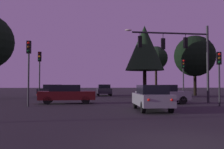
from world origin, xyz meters
The scene contains 14 objects.
ground_plane centered at (0.00, 24.50, 0.00)m, with size 168.00×168.00×0.00m, color #262326.
traffic_signal_mast_arm centered at (4.98, 14.63, 4.49)m, with size 7.18×0.74×6.50m.
traffic_light_corner_left centered at (-6.87, 12.28, 3.27)m, with size 0.30×0.35×4.64m.
traffic_light_corner_right centered at (6.40, 18.10, 2.84)m, with size 0.30×0.35×3.99m.
traffic_light_median centered at (6.65, 11.42, 2.76)m, with size 0.34×0.38×3.87m.
traffic_light_far_side centered at (-7.22, 18.14, 3.23)m, with size 0.31×0.36×4.57m.
car_nearside_lane centered at (1.11, 8.73, 0.79)m, with size 1.79×4.37×1.52m.
car_crossing_left centered at (3.19, 13.98, 0.79)m, with size 4.23×2.09×1.52m.
car_crossing_right centered at (-4.44, 14.83, 0.80)m, with size 4.63×2.05×1.52m.
car_far_lane centered at (-0.69, 29.42, 0.80)m, with size 1.92×4.29×1.52m.
car_parked_lot centered at (-7.08, 26.68, 0.79)m, with size 4.03×1.86×1.52m.
tree_behind_sign centered at (11.87, 28.86, 5.46)m, with size 5.65×5.65×8.29m.
tree_left_far centered at (7.19, 32.01, 5.44)m, with size 3.47×3.47×7.21m.
tree_center_horizon centered at (4.15, 25.56, 6.04)m, with size 4.82×4.82×8.85m.
Camera 1 is at (-2.49, -6.84, 1.57)m, focal length 42.69 mm.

